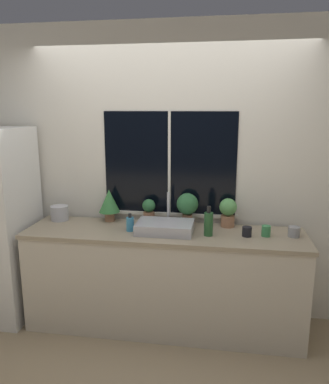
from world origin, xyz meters
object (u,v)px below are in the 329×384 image
object	(u,v)px
potted_plant_center_left	(149,210)
mug_green	(266,231)
potted_plant_far_right	(228,211)
mug_black	(247,232)
soap_bottle	(130,224)
bottle_tall	(209,223)
sink	(165,227)
kettle	(60,212)
mug_grey	(294,232)
potted_plant_far_left	(109,202)
potted_plant_center_right	(187,205)

from	to	relation	value
potted_plant_center_left	mug_green	bearing A→B (deg)	-11.64
potted_plant_far_right	mug_green	xyz separation A→B (m)	(0.32, -0.21, -0.10)
mug_green	mug_black	bearing A→B (deg)	-170.28
soap_bottle	bottle_tall	xyz separation A→B (m)	(0.68, -0.01, 0.04)
sink	kettle	xyz separation A→B (m)	(-1.05, 0.19, 0.03)
potted_plant_far_right	mug_black	bearing A→B (deg)	-56.72
sink	mug_grey	size ratio (longest dim) A/B	5.12
mug_black	bottle_tall	bearing A→B (deg)	-174.50
potted_plant_center_left	mug_grey	bearing A→B (deg)	-8.51
potted_plant_far_left	potted_plant_center_right	xyz separation A→B (m)	(0.74, 0.00, -0.00)
potted_plant_center_right	potted_plant_far_right	xyz separation A→B (m)	(0.37, 0.00, -0.04)
potted_plant_far_left	potted_plant_far_right	distance (m)	1.10
potted_plant_center_left	kettle	world-z (taller)	potted_plant_center_left
mug_grey	potted_plant_far_left	bearing A→B (deg)	173.43
potted_plant_center_left	potted_plant_far_right	xyz separation A→B (m)	(0.72, 0.00, 0.02)
potted_plant_far_right	mug_grey	size ratio (longest dim) A/B	2.77
mug_grey	bottle_tall	bearing A→B (deg)	-173.35
mug_green	mug_grey	distance (m)	0.23
bottle_tall	mug_grey	size ratio (longest dim) A/B	2.70
mug_green	mug_grey	size ratio (longest dim) A/B	0.96
potted_plant_center_left	potted_plant_center_right	distance (m)	0.36
sink	mug_black	bearing A→B (deg)	0.08
potted_plant_center_left	potted_plant_center_right	world-z (taller)	potted_plant_center_right
sink	mug_green	distance (m)	0.85
sink	mug_grey	distance (m)	1.08
mug_black	mug_grey	bearing A→B (deg)	7.59
mug_black	kettle	distance (m)	1.75
soap_bottle	mug_green	world-z (taller)	soap_bottle
soap_bottle	mug_black	bearing A→B (deg)	0.98
sink	potted_plant_center_right	bearing A→B (deg)	55.39
sink	mug_grey	bearing A→B (deg)	2.78
mug_grey	mug_green	bearing A→B (deg)	-173.90
potted_plant_far_right	mug_black	world-z (taller)	potted_plant_far_right
potted_plant_center_left	mug_green	distance (m)	1.06
sink	potted_plant_far_left	size ratio (longest dim) A/B	1.58
potted_plant_center_left	kettle	bearing A→B (deg)	-176.66
sink	mug_black	size ratio (longest dim) A/B	5.86
potted_plant_center_right	soap_bottle	xyz separation A→B (m)	(-0.47, -0.26, -0.12)
potted_plant_far_left	mug_black	world-z (taller)	potted_plant_far_left
mug_grey	kettle	xyz separation A→B (m)	(-2.12, 0.14, 0.03)
potted_plant_center_right	potted_plant_far_right	world-z (taller)	potted_plant_center_right
kettle	potted_plant_center_left	bearing A→B (deg)	3.34
potted_plant_center_left	mug_grey	distance (m)	1.28
potted_plant_far_left	potted_plant_center_right	world-z (taller)	potted_plant_far_left
potted_plant_far_right	mug_black	xyz separation A→B (m)	(0.16, -0.24, -0.10)
sink	potted_plant_far_right	bearing A→B (deg)	24.42
potted_plant_center_right	soap_bottle	world-z (taller)	potted_plant_center_right
mug_black	kettle	bearing A→B (deg)	173.74
bottle_tall	mug_black	xyz separation A→B (m)	(0.32, 0.03, -0.06)
potted_plant_far_right	mug_black	size ratio (longest dim) A/B	3.17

